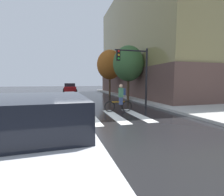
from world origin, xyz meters
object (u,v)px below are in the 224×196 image
at_px(sedan_mid, 70,88).
at_px(traffic_light_near, 136,67).
at_px(sedan_near, 38,138).
at_px(street_tree_near, 128,64).
at_px(fire_hydrant, 145,94).
at_px(cyclist, 120,98).
at_px(street_tree_mid, 110,65).

height_order(sedan_mid, traffic_light_near, traffic_light_near).
distance_m(sedan_mid, traffic_light_near, 17.66).
bearing_deg(sedan_near, sedan_mid, 87.29).
bearing_deg(sedan_near, traffic_light_near, 55.75).
bearing_deg(traffic_light_near, street_tree_near, 76.08).
bearing_deg(street_tree_near, traffic_light_near, -103.92).
relative_size(sedan_mid, fire_hydrant, 5.81).
height_order(cyclist, street_tree_near, street_tree_near).
bearing_deg(street_tree_mid, cyclist, -101.85).
relative_size(sedan_mid, street_tree_near, 0.86).
xyz_separation_m(sedan_mid, street_tree_mid, (5.07, -6.42, 3.25)).
xyz_separation_m(cyclist, street_tree_mid, (2.55, 12.16, 3.21)).
bearing_deg(street_tree_near, sedan_mid, 112.42).
relative_size(traffic_light_near, street_tree_near, 0.79).
bearing_deg(cyclist, traffic_light_near, 42.57).
height_order(traffic_light_near, street_tree_near, street_tree_near).
height_order(street_tree_near, street_tree_mid, street_tree_mid).
relative_size(sedan_mid, street_tree_mid, 0.75).
xyz_separation_m(sedan_near, fire_hydrant, (8.46, 12.41, -0.29)).
xyz_separation_m(sedan_near, sedan_mid, (1.18, 24.95, -0.01)).
bearing_deg(street_tree_mid, fire_hydrant, -70.22).
relative_size(sedan_near, street_tree_mid, 0.77).
bearing_deg(street_tree_mid, street_tree_near, -88.28).
distance_m(sedan_mid, street_tree_near, 14.08).
bearing_deg(street_tree_mid, traffic_light_near, -94.68).
height_order(sedan_near, street_tree_mid, street_tree_mid).
bearing_deg(sedan_near, street_tree_mid, 71.34).
height_order(traffic_light_near, street_tree_mid, street_tree_mid).
xyz_separation_m(fire_hydrant, street_tree_near, (-2.01, -0.23, 3.03)).
relative_size(cyclist, street_tree_near, 0.32).
relative_size(cyclist, street_tree_mid, 0.28).
bearing_deg(fire_hydrant, traffic_light_near, -124.27).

